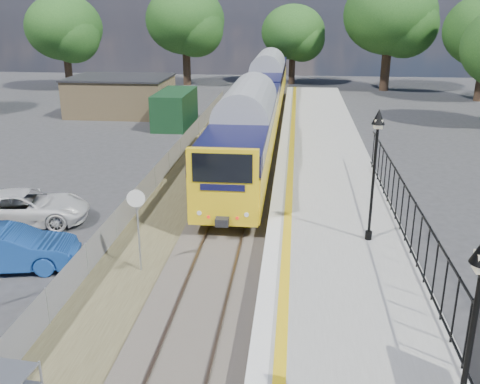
# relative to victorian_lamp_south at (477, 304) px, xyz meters

# --- Properties ---
(ground) EXTENTS (120.00, 120.00, 0.00)m
(ground) POSITION_rel_victorian_lamp_south_xyz_m (-5.50, 4.00, -4.30)
(ground) COLOR #2D2D30
(ground) RESTS_ON ground
(track_bed) EXTENTS (5.90, 80.00, 0.29)m
(track_bed) POSITION_rel_victorian_lamp_south_xyz_m (-5.97, 13.67, -4.21)
(track_bed) COLOR #473F38
(track_bed) RESTS_ON ground
(platform) EXTENTS (5.00, 70.00, 0.90)m
(platform) POSITION_rel_victorian_lamp_south_xyz_m (-1.30, 12.00, -3.85)
(platform) COLOR gray
(platform) RESTS_ON ground
(platform_edge) EXTENTS (0.90, 70.00, 0.01)m
(platform_edge) POSITION_rel_victorian_lamp_south_xyz_m (-3.36, 12.00, -3.39)
(platform_edge) COLOR silver
(platform_edge) RESTS_ON platform
(victorian_lamp_south) EXTENTS (0.44, 0.44, 4.60)m
(victorian_lamp_south) POSITION_rel_victorian_lamp_south_xyz_m (0.00, 0.00, 0.00)
(victorian_lamp_south) COLOR black
(victorian_lamp_south) RESTS_ON platform
(victorian_lamp_north) EXTENTS (0.44, 0.44, 4.60)m
(victorian_lamp_north) POSITION_rel_victorian_lamp_south_xyz_m (-0.20, 10.00, 0.00)
(victorian_lamp_north) COLOR black
(victorian_lamp_north) RESTS_ON platform
(palisade_fence) EXTENTS (0.12, 26.00, 2.00)m
(palisade_fence) POSITION_rel_victorian_lamp_south_xyz_m (1.05, 6.24, -2.46)
(palisade_fence) COLOR black
(palisade_fence) RESTS_ON platform
(wire_fence) EXTENTS (0.06, 52.00, 1.20)m
(wire_fence) POSITION_rel_victorian_lamp_south_xyz_m (-9.70, 16.00, -3.70)
(wire_fence) COLOR #999EA3
(wire_fence) RESTS_ON ground
(outbuilding) EXTENTS (10.80, 10.10, 3.12)m
(outbuilding) POSITION_rel_victorian_lamp_south_xyz_m (-16.41, 35.21, -2.78)
(outbuilding) COLOR tan
(outbuilding) RESTS_ON ground
(tree_line) EXTENTS (56.80, 43.80, 11.88)m
(tree_line) POSITION_rel_victorian_lamp_south_xyz_m (-4.10, 46.00, 2.31)
(tree_line) COLOR #332319
(tree_line) RESTS_ON ground
(train) EXTENTS (2.82, 40.83, 3.51)m
(train) POSITION_rel_victorian_lamp_south_xyz_m (-5.50, 31.51, -1.96)
(train) COLOR yellow
(train) RESTS_ON ground
(speed_sign) EXTENTS (0.60, 0.16, 3.00)m
(speed_sign) POSITION_rel_victorian_lamp_south_xyz_m (-8.00, 8.43, -2.23)
(speed_sign) COLOR #999EA3
(speed_sign) RESTS_ON ground
(car_blue) EXTENTS (4.83, 2.51, 1.51)m
(car_blue) POSITION_rel_victorian_lamp_south_xyz_m (-12.56, 8.20, -3.54)
(car_blue) COLOR #194697
(car_blue) RESTS_ON ground
(car_white) EXTENTS (5.55, 3.40, 1.44)m
(car_white) POSITION_rel_victorian_lamp_south_xyz_m (-13.98, 12.15, -3.58)
(car_white) COLOR silver
(car_white) RESTS_ON ground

